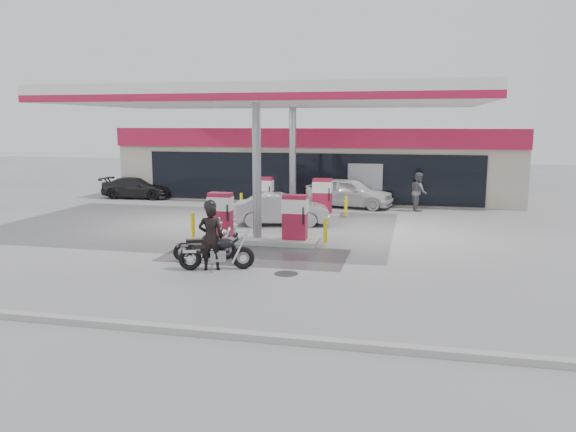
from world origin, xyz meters
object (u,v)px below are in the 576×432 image
main_motorcycle (218,253)px  biker_main (211,237)px  pump_island_near (257,223)px  hatchback_silver (282,209)px  pump_island_far (293,201)px  parked_car_right (431,191)px  attendant (419,192)px  sedan_white (349,193)px  parked_car_left (138,188)px  parked_motorcycle (206,246)px

main_motorcycle → biker_main: size_ratio=1.11×
pump_island_near → hatchback_silver: size_ratio=1.27×
pump_island_far → main_motorcycle: bearing=-90.4°
parked_car_right → attendant: bearing=-179.6°
pump_island_near → attendant: bearing=56.9°
main_motorcycle → sedan_white: sedan_white is taller
attendant → parked_car_left: attendant is taller
parked_car_left → parked_car_right: parked_car_left is taller
main_motorcycle → hatchback_silver: 7.58m
main_motorcycle → parked_car_left: (-9.92, 13.98, 0.09)m
biker_main → parked_car_right: biker_main is taller
sedan_white → pump_island_far: bearing=154.6°
biker_main → sedan_white: biker_main is taller
main_motorcycle → attendant: bearing=47.3°
main_motorcycle → parked_car_left: parked_car_left is taller
pump_island_near → pump_island_far: (0.00, 6.00, 0.00)m
pump_island_far → parked_car_left: bearing=158.2°
attendant → parked_car_right: 3.29m
pump_island_far → sedan_white: 3.93m
hatchback_silver → biker_main: bearing=165.6°
biker_main → hatchback_silver: 7.66m
parked_car_left → main_motorcycle: bearing=-146.2°
pump_island_near → parked_car_left: (-10.00, 10.00, -0.11)m
sedan_white → attendant: bearing=-86.5°
parked_motorcycle → sedan_white: (3.11, 12.18, 0.31)m
parked_motorcycle → hatchback_silver: hatchback_silver is taller
sedan_white → hatchback_silver: bearing=168.4°
pump_island_near → parked_car_right: (6.39, 12.00, -0.12)m
pump_island_far → sedan_white: pump_island_far is taller
pump_island_far → hatchback_silver: bearing=-88.6°
pump_island_near → biker_main: biker_main is taller
sedan_white → parked_car_right: bearing=-45.7°
biker_main → hatchback_silver: size_ratio=0.49×
parked_motorcycle → hatchback_silver: (0.89, 6.58, 0.21)m
sedan_white → parked_car_left: size_ratio=1.08×
biker_main → parked_motorcycle: biker_main is taller
main_motorcycle → parked_car_right: 17.24m
parked_motorcycle → parked_car_right: 16.63m
biker_main → parked_car_left: size_ratio=0.48×
biker_main → parked_car_left: biker_main is taller
biker_main → parked_motorcycle: bearing=-79.1°
main_motorcycle → biker_main: (-0.19, -0.07, 0.47)m
biker_main → parked_car_right: bearing=-129.8°
attendant → parked_car_right: bearing=-26.1°
biker_main → attendant: bearing=-132.3°
pump_island_far → attendant: bearing=26.0°
pump_island_far → attendant: size_ratio=2.70×
pump_island_near → attendant: attendant is taller
pump_island_near → hatchback_silver: (0.06, 3.60, -0.05)m
hatchback_silver → sedan_white: bearing=-33.6°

